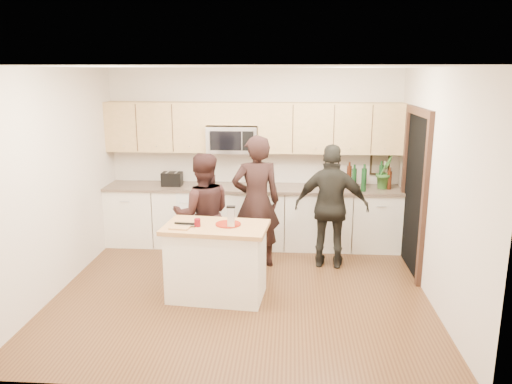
# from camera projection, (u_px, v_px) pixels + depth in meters

# --- Properties ---
(floor) EXTENTS (4.50, 4.50, 0.00)m
(floor) POSITION_uv_depth(u_px,v_px,m) (242.00, 291.00, 6.19)
(floor) COLOR brown
(floor) RESTS_ON ground
(room_shell) EXTENTS (4.52, 4.02, 2.71)m
(room_shell) POSITION_uv_depth(u_px,v_px,m) (241.00, 153.00, 5.79)
(room_shell) COLOR beige
(room_shell) RESTS_ON ground
(back_cabinetry) EXTENTS (4.50, 0.66, 0.94)m
(back_cabinetry) POSITION_uv_depth(u_px,v_px,m) (252.00, 216.00, 7.72)
(back_cabinetry) COLOR white
(back_cabinetry) RESTS_ON ground
(upper_cabinetry) EXTENTS (4.50, 0.33, 0.75)m
(upper_cabinetry) POSITION_uv_depth(u_px,v_px,m) (255.00, 126.00, 7.54)
(upper_cabinetry) COLOR tan
(upper_cabinetry) RESTS_ON ground
(microwave) EXTENTS (0.76, 0.41, 0.40)m
(microwave) POSITION_uv_depth(u_px,v_px,m) (233.00, 139.00, 7.57)
(microwave) COLOR silver
(microwave) RESTS_ON ground
(doorway) EXTENTS (0.06, 1.25, 2.20)m
(doorway) POSITION_uv_depth(u_px,v_px,m) (414.00, 187.00, 6.64)
(doorway) COLOR black
(doorway) RESTS_ON ground
(framed_picture) EXTENTS (0.30, 0.03, 0.38)m
(framed_picture) POSITION_uv_depth(u_px,v_px,m) (380.00, 163.00, 7.68)
(framed_picture) COLOR black
(framed_picture) RESTS_ON ground
(dish_towel) EXTENTS (0.34, 0.60, 0.48)m
(dish_towel) POSITION_uv_depth(u_px,v_px,m) (189.00, 197.00, 7.53)
(dish_towel) COLOR white
(dish_towel) RESTS_ON ground
(island) EXTENTS (1.26, 0.81, 0.90)m
(island) POSITION_uv_depth(u_px,v_px,m) (217.00, 261.00, 5.94)
(island) COLOR white
(island) RESTS_ON ground
(red_plate) EXTENTS (0.30, 0.30, 0.02)m
(red_plate) POSITION_uv_depth(u_px,v_px,m) (228.00, 224.00, 5.85)
(red_plate) COLOR maroon
(red_plate) RESTS_ON island
(box_grater) EXTENTS (0.10, 0.06, 0.24)m
(box_grater) POSITION_uv_depth(u_px,v_px,m) (231.00, 216.00, 5.72)
(box_grater) COLOR silver
(box_grater) RESTS_ON red_plate
(drink_glass) EXTENTS (0.07, 0.07, 0.09)m
(drink_glass) POSITION_uv_depth(u_px,v_px,m) (197.00, 223.00, 5.78)
(drink_glass) COLOR maroon
(drink_glass) RESTS_ON island
(cutting_board) EXTENTS (0.24, 0.20, 0.02)m
(cutting_board) POSITION_uv_depth(u_px,v_px,m) (180.00, 227.00, 5.73)
(cutting_board) COLOR #AD7A48
(cutting_board) RESTS_ON island
(tongs) EXTENTS (0.29, 0.06, 0.02)m
(tongs) POSITION_uv_depth(u_px,v_px,m) (187.00, 224.00, 5.80)
(tongs) COLOR black
(tongs) RESTS_ON cutting_board
(knife) EXTENTS (0.20, 0.04, 0.01)m
(knife) POSITION_uv_depth(u_px,v_px,m) (186.00, 225.00, 5.76)
(knife) COLOR silver
(knife) RESTS_ON cutting_board
(toaster) EXTENTS (0.30, 0.22, 0.21)m
(toaster) POSITION_uv_depth(u_px,v_px,m) (172.00, 179.00, 7.65)
(toaster) COLOR black
(toaster) RESTS_ON back_cabinetry
(bottle_cluster) EXTENTS (0.65, 0.40, 0.41)m
(bottle_cluster) POSITION_uv_depth(u_px,v_px,m) (369.00, 176.00, 7.46)
(bottle_cluster) COLOR black
(bottle_cluster) RESTS_ON back_cabinetry
(orchid) EXTENTS (0.35, 0.36, 0.50)m
(orchid) POSITION_uv_depth(u_px,v_px,m) (385.00, 172.00, 7.44)
(orchid) COLOR #386A2A
(orchid) RESTS_ON back_cabinetry
(woman_left) EXTENTS (0.75, 0.58, 1.83)m
(woman_left) POSITION_uv_depth(u_px,v_px,m) (256.00, 202.00, 6.80)
(woman_left) COLOR black
(woman_left) RESTS_ON ground
(woman_center) EXTENTS (0.91, 0.77, 1.64)m
(woman_center) POSITION_uv_depth(u_px,v_px,m) (203.00, 214.00, 6.56)
(woman_center) COLOR black
(woman_center) RESTS_ON ground
(woman_right) EXTENTS (1.05, 0.54, 1.71)m
(woman_right) POSITION_uv_depth(u_px,v_px,m) (332.00, 207.00, 6.79)
(woman_right) COLOR black
(woman_right) RESTS_ON ground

